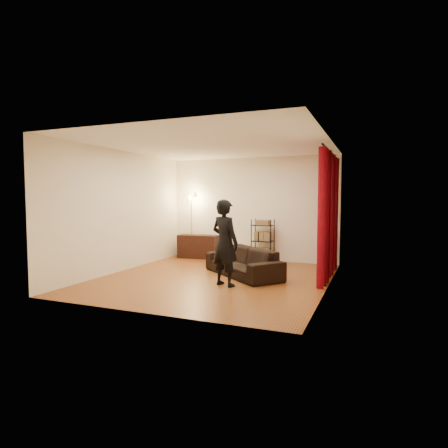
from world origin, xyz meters
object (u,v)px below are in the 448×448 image
at_px(media_cabinet, 198,246).
at_px(floor_lamp, 191,226).
at_px(wire_shelf, 263,241).
at_px(storage_boxes, 230,254).
at_px(sofa, 243,262).
at_px(person, 225,243).

height_order(media_cabinet, floor_lamp, floor_lamp).
height_order(media_cabinet, wire_shelf, wire_shelf).
xyz_separation_m(wire_shelf, floor_lamp, (-2.05, 0.05, 0.33)).
relative_size(media_cabinet, storage_boxes, 2.87).
bearing_deg(floor_lamp, media_cabinet, -0.97).
height_order(wire_shelf, floor_lamp, floor_lamp).
bearing_deg(sofa, media_cabinet, 177.02).
xyz_separation_m(sofa, wire_shelf, (-0.06, 1.71, 0.26)).
height_order(sofa, person, person).
xyz_separation_m(person, storage_boxes, (-0.97, 2.81, -0.65)).
bearing_deg(sofa, wire_shelf, 131.67).
height_order(media_cabinet, storage_boxes, media_cabinet).
bearing_deg(media_cabinet, storage_boxes, 0.90).
bearing_deg(person, media_cabinet, -35.28).
bearing_deg(sofa, floor_lamp, 179.82).
height_order(person, storage_boxes, person).
distance_m(media_cabinet, floor_lamp, 0.60).
xyz_separation_m(sofa, person, (-0.02, -0.97, 0.52)).
bearing_deg(wire_shelf, sofa, -82.16).
bearing_deg(wire_shelf, media_cabinet, -175.50).
height_order(sofa, media_cabinet, media_cabinet).
distance_m(wire_shelf, floor_lamp, 2.08).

